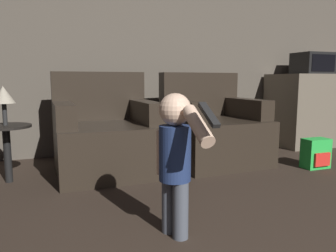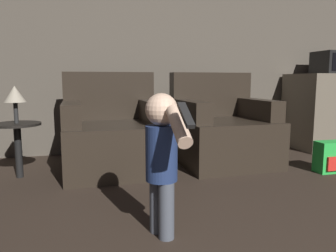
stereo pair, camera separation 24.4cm
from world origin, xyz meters
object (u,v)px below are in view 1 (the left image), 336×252
object	(u,v)px
armchair_left	(106,137)
lamp	(3,96)
person_toddler	(176,153)
microwave	(315,64)
armchair_right	(212,131)
toy_backpack	(316,154)

from	to	relation	value
armchair_left	lamp	world-z (taller)	armchair_left
person_toddler	microwave	size ratio (longest dim) A/B	1.49
armchair_left	microwave	size ratio (longest dim) A/B	1.77
armchair_right	armchair_left	bearing A→B (deg)	177.84
microwave	armchair_left	bearing A→B (deg)	-171.99
person_toddler	lamp	xyz separation A→B (m)	(-0.96, 1.37, 0.26)
armchair_right	toy_backpack	world-z (taller)	armchair_right
armchair_left	microwave	xyz separation A→B (m)	(2.79, 0.39, 0.73)
person_toddler	lamp	distance (m)	1.69
toy_backpack	armchair_right	bearing A→B (deg)	144.47
armchair_right	toy_backpack	distance (m)	1.02
armchair_left	armchair_right	bearing A→B (deg)	-1.24
armchair_left	microwave	bearing A→B (deg)	6.77
armchair_right	lamp	world-z (taller)	armchair_right
microwave	armchair_right	bearing A→B (deg)	-166.88
person_toddler	microwave	xyz separation A→B (m)	(2.65, 1.81, 0.60)
toy_backpack	microwave	distance (m)	1.59
toy_backpack	person_toddler	bearing A→B (deg)	-155.02
armchair_right	lamp	size ratio (longest dim) A/B	2.90
armchair_right	person_toddler	world-z (taller)	armchair_right
person_toddler	toy_backpack	distance (m)	2.00
microwave	person_toddler	bearing A→B (deg)	-145.69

